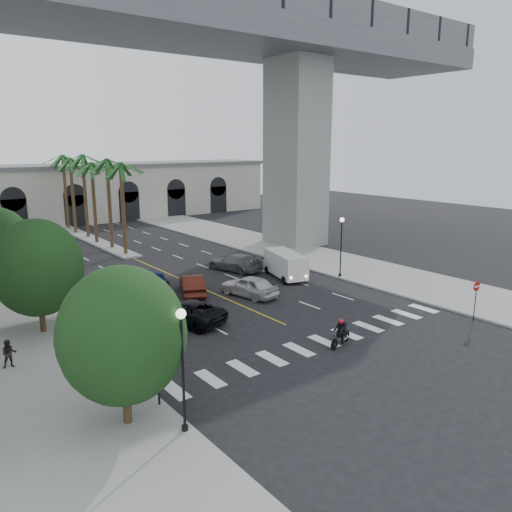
# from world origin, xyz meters

# --- Properties ---
(ground) EXTENTS (140.00, 140.00, 0.00)m
(ground) POSITION_xyz_m (0.00, 0.00, 0.00)
(ground) COLOR black
(ground) RESTS_ON ground
(sidewalk_right) EXTENTS (8.00, 100.00, 0.15)m
(sidewalk_right) POSITION_xyz_m (15.00, 15.00, 0.07)
(sidewalk_right) COLOR gray
(sidewalk_right) RESTS_ON ground
(median) EXTENTS (2.00, 24.00, 0.20)m
(median) POSITION_xyz_m (0.00, 38.00, 0.10)
(median) COLOR gray
(median) RESTS_ON ground
(pier_building) EXTENTS (71.00, 10.50, 8.50)m
(pier_building) POSITION_xyz_m (0.00, 55.00, 4.27)
(pier_building) COLOR silver
(pier_building) RESTS_ON ground
(bridge) EXTENTS (75.00, 13.00, 26.00)m
(bridge) POSITION_xyz_m (3.42, 22.00, 18.51)
(bridge) COLOR gray
(bridge) RESTS_ON ground
(palm_a) EXTENTS (3.20, 3.20, 10.30)m
(palm_a) POSITION_xyz_m (0.00, 28.00, 9.10)
(palm_a) COLOR #47331E
(palm_a) RESTS_ON ground
(palm_b) EXTENTS (3.20, 3.20, 10.60)m
(palm_b) POSITION_xyz_m (0.10, 32.00, 9.37)
(palm_b) COLOR #47331E
(palm_b) RESTS_ON ground
(palm_c) EXTENTS (3.20, 3.20, 10.10)m
(palm_c) POSITION_xyz_m (-0.20, 36.00, 8.91)
(palm_c) COLOR #47331E
(palm_c) RESTS_ON ground
(palm_d) EXTENTS (3.20, 3.20, 10.90)m
(palm_d) POSITION_xyz_m (0.15, 40.00, 9.65)
(palm_d) COLOR #47331E
(palm_d) RESTS_ON ground
(palm_e) EXTENTS (3.20, 3.20, 10.40)m
(palm_e) POSITION_xyz_m (-0.10, 44.00, 9.19)
(palm_e) COLOR #47331E
(palm_e) RESTS_ON ground
(palm_f) EXTENTS (3.20, 3.20, 10.70)m
(palm_f) POSITION_xyz_m (0.20, 48.00, 9.46)
(palm_f) COLOR #47331E
(palm_f) RESTS_ON ground
(street_tree_near) EXTENTS (5.20, 5.20, 6.89)m
(street_tree_near) POSITION_xyz_m (-13.00, -3.00, 4.02)
(street_tree_near) COLOR #382616
(street_tree_near) RESTS_ON ground
(street_tree_mid) EXTENTS (5.44, 5.44, 7.21)m
(street_tree_mid) POSITION_xyz_m (-13.00, 10.00, 4.21)
(street_tree_mid) COLOR #382616
(street_tree_mid) RESTS_ON ground
(lamp_post_left_near) EXTENTS (0.40, 0.40, 5.35)m
(lamp_post_left_near) POSITION_xyz_m (-11.40, -5.00, 3.22)
(lamp_post_left_near) COLOR black
(lamp_post_left_near) RESTS_ON ground
(lamp_post_left_far) EXTENTS (0.40, 0.40, 5.35)m
(lamp_post_left_far) POSITION_xyz_m (-11.40, 16.00, 3.22)
(lamp_post_left_far) COLOR black
(lamp_post_left_far) RESTS_ON ground
(lamp_post_right) EXTENTS (0.40, 0.40, 5.35)m
(lamp_post_right) POSITION_xyz_m (11.40, 8.00, 3.22)
(lamp_post_right) COLOR black
(lamp_post_right) RESTS_ON ground
(traffic_signal_near) EXTENTS (0.25, 0.18, 3.65)m
(traffic_signal_near) POSITION_xyz_m (-11.30, -2.50, 2.51)
(traffic_signal_near) COLOR black
(traffic_signal_near) RESTS_ON ground
(traffic_signal_far) EXTENTS (0.25, 0.18, 3.65)m
(traffic_signal_far) POSITION_xyz_m (-11.30, 1.50, 2.51)
(traffic_signal_far) COLOR black
(traffic_signal_far) RESTS_ON ground
(motorcycle_rider) EXTENTS (2.19, 0.86, 1.63)m
(motorcycle_rider) POSITION_xyz_m (0.40, -2.50, 0.74)
(motorcycle_rider) COLOR black
(motorcycle_rider) RESTS_ON ground
(car_a) EXTENTS (2.92, 5.13, 1.64)m
(car_a) POSITION_xyz_m (1.80, 8.44, 0.82)
(car_a) COLOR silver
(car_a) RESTS_ON ground
(car_b) EXTENTS (3.56, 5.13, 1.60)m
(car_b) POSITION_xyz_m (-1.50, 11.49, 0.80)
(car_b) COLOR #42150D
(car_b) RESTS_ON ground
(car_c) EXTENTS (4.39, 6.10, 1.54)m
(car_c) POSITION_xyz_m (-5.02, 6.26, 0.77)
(car_c) COLOR black
(car_c) RESTS_ON ground
(car_d) EXTENTS (3.57, 5.88, 1.59)m
(car_d) POSITION_xyz_m (5.45, 15.66, 0.80)
(car_d) COLOR slate
(car_d) RESTS_ON ground
(car_e) EXTENTS (2.55, 4.60, 1.48)m
(car_e) POSITION_xyz_m (-2.96, 15.29, 0.74)
(car_e) COLOR #10184C
(car_e) RESTS_ON ground
(cargo_van) EXTENTS (3.34, 5.65, 2.26)m
(cargo_van) POSITION_xyz_m (7.54, 10.87, 1.26)
(cargo_van) COLOR silver
(cargo_van) RESTS_ON ground
(pedestrian_a) EXTENTS (0.82, 0.72, 1.89)m
(pedestrian_a) POSITION_xyz_m (-11.50, 3.44, 1.10)
(pedestrian_a) COLOR black
(pedestrian_a) RESTS_ON sidewalk_left
(pedestrian_b) EXTENTS (0.84, 0.71, 1.53)m
(pedestrian_b) POSITION_xyz_m (-15.78, 5.64, 0.91)
(pedestrian_b) COLOR black
(pedestrian_b) RESTS_ON sidewalk_left
(do_not_enter_sign) EXTENTS (0.66, 0.10, 2.71)m
(do_not_enter_sign) POSITION_xyz_m (10.50, -4.99, 1.97)
(do_not_enter_sign) COLOR black
(do_not_enter_sign) RESTS_ON ground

